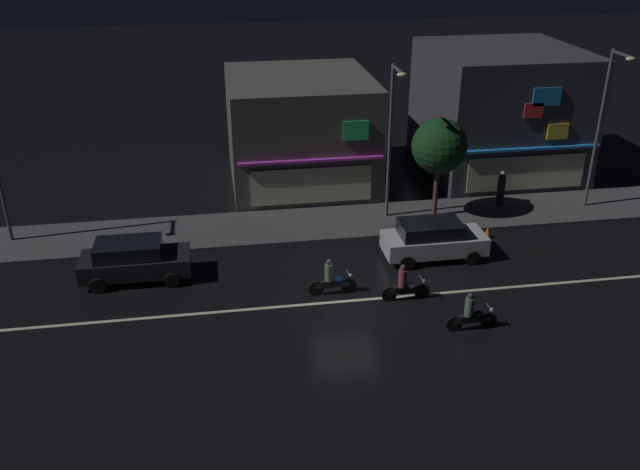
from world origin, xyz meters
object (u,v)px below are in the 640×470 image
(parked_car_near_kerb, at_px, (134,260))
(traffic_cone, at_px, (488,232))
(motorcycle_lead, at_px, (331,280))
(motorcycle_opposite_lane, at_px, (405,285))
(parked_car_trailing, at_px, (433,239))
(streetlamp_mid, at_px, (391,131))
(motorcycle_following, at_px, (471,314))
(pedestrian_on_sidewalk, at_px, (501,189))
(streetlamp_east, at_px, (603,119))

(parked_car_near_kerb, xyz_separation_m, traffic_cone, (15.41, 1.34, -0.59))
(motorcycle_lead, relative_size, motorcycle_opposite_lane, 1.00)
(parked_car_near_kerb, bearing_deg, traffic_cone, 4.98)
(motorcycle_lead, xyz_separation_m, traffic_cone, (7.84, 3.75, -0.36))
(parked_car_trailing, bearing_deg, motorcycle_lead, -154.23)
(parked_car_near_kerb, height_order, motorcycle_opposite_lane, parked_car_near_kerb)
(streetlamp_mid, height_order, parked_car_trailing, streetlamp_mid)
(streetlamp_mid, xyz_separation_m, motorcycle_following, (0.57, -9.56, -3.77))
(parked_car_near_kerb, distance_m, motorcycle_following, 13.24)
(streetlamp_mid, xyz_separation_m, parked_car_trailing, (0.92, -4.05, -3.53))
(pedestrian_on_sidewalk, height_order, motorcycle_opposite_lane, pedestrian_on_sidewalk)
(motorcycle_opposite_lane, bearing_deg, motorcycle_following, 128.54)
(parked_car_near_kerb, height_order, parked_car_trailing, same)
(streetlamp_mid, height_order, motorcycle_lead, streetlamp_mid)
(streetlamp_mid, bearing_deg, parked_car_near_kerb, -160.90)
(motorcycle_opposite_lane, bearing_deg, pedestrian_on_sidewalk, -130.47)
(streetlamp_east, height_order, traffic_cone, streetlamp_east)
(streetlamp_mid, distance_m, parked_car_trailing, 5.46)
(streetlamp_mid, height_order, streetlamp_east, streetlamp_east)
(motorcycle_opposite_lane, xyz_separation_m, traffic_cone, (5.18, 4.62, -0.36))
(streetlamp_mid, relative_size, streetlamp_east, 0.95)
(streetlamp_east, relative_size, motorcycle_opposite_lane, 4.02)
(traffic_cone, bearing_deg, streetlamp_mid, 146.81)
(streetlamp_east, xyz_separation_m, traffic_cone, (-6.07, -2.27, -4.34))
(parked_car_trailing, bearing_deg, streetlamp_mid, 102.78)
(motorcycle_opposite_lane, height_order, traffic_cone, motorcycle_opposite_lane)
(motorcycle_following, bearing_deg, parked_car_trailing, -93.53)
(motorcycle_lead, height_order, motorcycle_following, same)
(streetlamp_mid, height_order, parked_car_near_kerb, streetlamp_mid)
(parked_car_near_kerb, distance_m, traffic_cone, 15.48)
(motorcycle_following, xyz_separation_m, traffic_cone, (3.42, 6.94, -0.36))
(streetlamp_mid, bearing_deg, streetlamp_east, -1.96)
(parked_car_near_kerb, distance_m, motorcycle_lead, 7.94)
(parked_car_near_kerb, xyz_separation_m, parked_car_trailing, (12.34, -0.10, 0.00))
(streetlamp_mid, relative_size, motorcycle_lead, 3.81)
(parked_car_near_kerb, xyz_separation_m, motorcycle_following, (11.99, -5.60, -0.24))
(pedestrian_on_sidewalk, distance_m, parked_car_near_kerb, 17.94)
(streetlamp_mid, distance_m, motorcycle_following, 10.29)
(motorcycle_lead, height_order, traffic_cone, motorcycle_lead)
(motorcycle_following, bearing_deg, pedestrian_on_sidewalk, -117.50)
(traffic_cone, bearing_deg, parked_car_trailing, -154.85)
(parked_car_near_kerb, xyz_separation_m, motorcycle_opposite_lane, (10.23, -3.28, -0.24))
(streetlamp_mid, xyz_separation_m, parked_car_near_kerb, (-11.42, -3.95, -3.53))
(streetlamp_east, xyz_separation_m, pedestrian_on_sidewalk, (-4.15, 1.02, -3.67))
(streetlamp_mid, bearing_deg, motorcycle_following, -86.57)
(parked_car_near_kerb, distance_m, parked_car_trailing, 12.34)
(traffic_cone, bearing_deg, motorcycle_lead, -154.47)
(pedestrian_on_sidewalk, height_order, motorcycle_lead, pedestrian_on_sidewalk)
(streetlamp_east, height_order, motorcycle_lead, streetlamp_east)
(pedestrian_on_sidewalk, bearing_deg, parked_car_near_kerb, 109.85)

